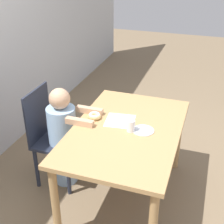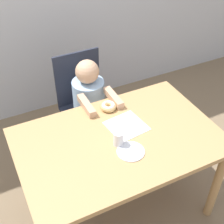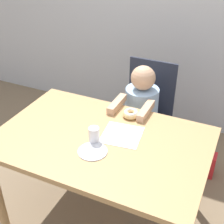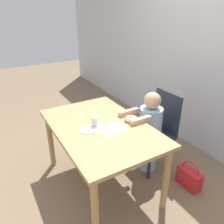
{
  "view_description": "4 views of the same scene",
  "coord_description": "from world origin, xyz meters",
  "px_view_note": "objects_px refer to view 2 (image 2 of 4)",
  "views": [
    {
      "loc": [
        -2.03,
        -0.57,
        2.0
      ],
      "look_at": [
        0.01,
        0.13,
        0.84
      ],
      "focal_mm": 50.0,
      "sensor_mm": 36.0,
      "label": 1
    },
    {
      "loc": [
        -0.67,
        -1.25,
        2.09
      ],
      "look_at": [
        0.01,
        0.13,
        0.84
      ],
      "focal_mm": 50.0,
      "sensor_mm": 36.0,
      "label": 2
    },
    {
      "loc": [
        0.69,
        -1.34,
        1.84
      ],
      "look_at": [
        0.01,
        0.13,
        0.84
      ],
      "focal_mm": 50.0,
      "sensor_mm": 36.0,
      "label": 3
    },
    {
      "loc": [
        1.64,
        -0.83,
        1.74
      ],
      "look_at": [
        0.01,
        0.13,
        0.84
      ],
      "focal_mm": 35.0,
      "sensor_mm": 36.0,
      "label": 4
    }
  ],
  "objects_px": {
    "handbag": "(128,117)",
    "cup": "(118,139)",
    "chair": "(84,106)",
    "child_figure": "(90,112)",
    "donut": "(108,106)"
  },
  "relations": [
    {
      "from": "handbag",
      "to": "cup",
      "type": "distance_m",
      "value": 1.18
    },
    {
      "from": "handbag",
      "to": "chair",
      "type": "bearing_deg",
      "value": -171.78
    },
    {
      "from": "chair",
      "to": "child_figure",
      "type": "distance_m",
      "value": 0.12
    },
    {
      "from": "cup",
      "to": "child_figure",
      "type": "bearing_deg",
      "value": 83.91
    },
    {
      "from": "donut",
      "to": "handbag",
      "type": "xyz_separation_m",
      "value": [
        0.44,
        0.48,
        -0.63
      ]
    },
    {
      "from": "child_figure",
      "to": "handbag",
      "type": "distance_m",
      "value": 0.63
    },
    {
      "from": "child_figure",
      "to": "cup",
      "type": "distance_m",
      "value": 0.7
    },
    {
      "from": "cup",
      "to": "donut",
      "type": "bearing_deg",
      "value": 74.22
    },
    {
      "from": "donut",
      "to": "cup",
      "type": "distance_m",
      "value": 0.36
    },
    {
      "from": "donut",
      "to": "cup",
      "type": "xyz_separation_m",
      "value": [
        -0.1,
        -0.34,
        0.02
      ]
    },
    {
      "from": "chair",
      "to": "cup",
      "type": "height_order",
      "value": "chair"
    },
    {
      "from": "chair",
      "to": "donut",
      "type": "bearing_deg",
      "value": -85.99
    },
    {
      "from": "child_figure",
      "to": "handbag",
      "type": "xyz_separation_m",
      "value": [
        0.47,
        0.19,
        -0.37
      ]
    },
    {
      "from": "donut",
      "to": "cup",
      "type": "height_order",
      "value": "cup"
    },
    {
      "from": "donut",
      "to": "handbag",
      "type": "bearing_deg",
      "value": 47.35
    }
  ]
}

